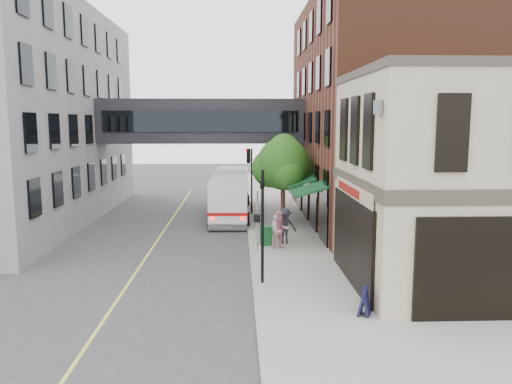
{
  "coord_description": "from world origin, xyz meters",
  "views": [
    {
      "loc": [
        -0.55,
        -17.11,
        6.5
      ],
      "look_at": [
        0.22,
        3.9,
        3.52
      ],
      "focal_mm": 35.0,
      "sensor_mm": 36.0,
      "label": 1
    }
  ],
  "objects": [
    {
      "name": "corner_building",
      "position": [
        8.97,
        2.0,
        4.21
      ],
      "size": [
        10.19,
        8.12,
        8.45
      ],
      "color": "tan",
      "rests_on": "ground"
    },
    {
      "name": "lane_marking",
      "position": [
        -5.0,
        10.0,
        0.01
      ],
      "size": [
        0.12,
        40.0,
        0.01
      ],
      "primitive_type": "cube",
      "color": "#D8CC4C",
      "rests_on": "ground"
    },
    {
      "name": "pedestrian_b",
      "position": [
        1.56,
        7.31,
        1.1
      ],
      "size": [
        1.09,
        0.95,
        1.9
      ],
      "primitive_type": "imported",
      "rotation": [
        0.0,
        0.0,
        0.28
      ],
      "color": "#CE8599",
      "rests_on": "sidewalk_main"
    },
    {
      "name": "street_tree",
      "position": [
        2.19,
        13.22,
        3.91
      ],
      "size": [
        3.8,
        3.2,
        5.6
      ],
      "color": "#382619",
      "rests_on": "sidewalk_main"
    },
    {
      "name": "traffic_signal_far",
      "position": [
        0.26,
        17.0,
        3.34
      ],
      "size": [
        0.53,
        0.28,
        4.5
      ],
      "color": "black",
      "rests_on": "sidewalk_main"
    },
    {
      "name": "bus",
      "position": [
        -1.06,
        17.09,
        1.62
      ],
      "size": [
        2.8,
        10.77,
        2.88
      ],
      "color": "silver",
      "rests_on": "ground"
    },
    {
      "name": "brick_building",
      "position": [
        9.98,
        15.0,
        6.99
      ],
      "size": [
        13.76,
        18.0,
        14.0
      ],
      "color": "#542B1A",
      "rests_on": "ground"
    },
    {
      "name": "ground",
      "position": [
        0.0,
        0.0,
        0.0
      ],
      "size": [
        120.0,
        120.0,
        0.0
      ],
      "primitive_type": "plane",
      "color": "#38383A",
      "rests_on": "ground"
    },
    {
      "name": "sandwich_board",
      "position": [
        3.6,
        -1.5,
        0.64
      ],
      "size": [
        0.55,
        0.64,
        0.98
      ],
      "primitive_type": "cube",
      "rotation": [
        0.0,
        0.0,
        -0.43
      ],
      "color": "black",
      "rests_on": "sidewalk_main"
    },
    {
      "name": "skyway_bridge",
      "position": [
        -3.0,
        18.0,
        6.5
      ],
      "size": [
        14.0,
        3.18,
        3.0
      ],
      "color": "black",
      "rests_on": "ground"
    },
    {
      "name": "street_sign_pole",
      "position": [
        0.39,
        7.0,
        1.93
      ],
      "size": [
        0.08,
        0.75,
        3.0
      ],
      "color": "gray",
      "rests_on": "sidewalk_main"
    },
    {
      "name": "traffic_signal_near",
      "position": [
        0.37,
        2.0,
        2.98
      ],
      "size": [
        0.44,
        0.22,
        4.6
      ],
      "color": "black",
      "rests_on": "sidewalk_main"
    },
    {
      "name": "newspaper_box",
      "position": [
        0.88,
        8.03,
        0.65
      ],
      "size": [
        0.64,
        0.61,
        1.0
      ],
      "primitive_type": "cube",
      "rotation": [
        0.0,
        0.0,
        0.42
      ],
      "color": "#145A24",
      "rests_on": "sidewalk_main"
    },
    {
      "name": "pedestrian_a",
      "position": [
        1.43,
        8.34,
        0.92
      ],
      "size": [
        0.66,
        0.57,
        1.53
      ],
      "primitive_type": "imported",
      "rotation": [
        0.0,
        0.0,
        -0.43
      ],
      "color": "white",
      "rests_on": "sidewalk_main"
    },
    {
      "name": "pedestrian_c",
      "position": [
        1.89,
        8.4,
        1.08
      ],
      "size": [
        1.21,
        0.7,
        1.86
      ],
      "primitive_type": "imported",
      "rotation": [
        0.0,
        0.0,
        0.01
      ],
      "color": "#22232A",
      "rests_on": "sidewalk_main"
    },
    {
      "name": "sidewalk_main",
      "position": [
        2.0,
        14.0,
        0.07
      ],
      "size": [
        4.0,
        60.0,
        0.15
      ],
      "primitive_type": "cube",
      "color": "gray",
      "rests_on": "ground"
    }
  ]
}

